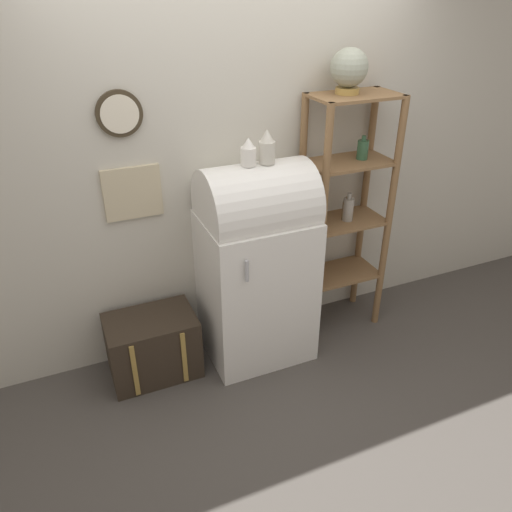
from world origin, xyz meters
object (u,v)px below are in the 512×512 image
Objects in this scene: refrigerator at (256,262)px; vase_left at (248,153)px; suitcase_trunk at (153,346)px; vase_center at (267,148)px; globe at (349,69)px.

refrigerator is 8.42× the size of vase_left.
refrigerator is 2.41× the size of suitcase_trunk.
vase_center is (0.80, -0.06, 1.28)m from suitcase_trunk.
vase_center is at bearing -4.18° from suitcase_trunk.
suitcase_trunk is 2.86× the size of vase_center.
globe reaches higher than refrigerator.
vase_left is at bearing -170.99° from globe.
suitcase_trunk is (-0.74, 0.05, -0.50)m from refrigerator.
refrigerator is 5.10× the size of globe.
suitcase_trunk is 2.19m from globe.
globe reaches higher than vase_center.
suitcase_trunk is 1.44m from vase_left.
suitcase_trunk is 2.12× the size of globe.
vase_left is 0.12m from vase_center.
vase_center reaches higher than suitcase_trunk.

